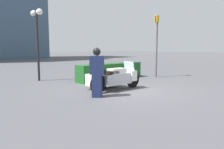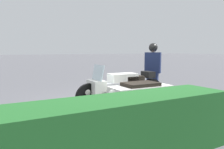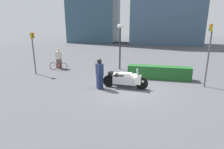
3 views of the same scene
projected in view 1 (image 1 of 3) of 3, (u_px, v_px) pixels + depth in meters
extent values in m
plane|color=#4C4C51|center=(126.00, 90.00, 9.15)|extent=(160.00, 160.00, 0.00)
cylinder|color=black|center=(133.00, 79.00, 9.76)|extent=(0.72, 0.11, 0.72)
cylinder|color=black|center=(98.00, 84.00, 8.47)|extent=(0.72, 0.11, 0.72)
cylinder|color=black|center=(103.00, 82.00, 9.50)|extent=(0.56, 0.11, 0.56)
cube|color=#B7B7BC|center=(117.00, 79.00, 9.10)|extent=(1.40, 0.47, 0.45)
cube|color=silver|center=(117.00, 71.00, 9.06)|extent=(0.77, 0.43, 0.24)
cube|color=black|center=(111.00, 72.00, 8.86)|extent=(0.56, 0.43, 0.12)
cube|color=silver|center=(130.00, 75.00, 9.60)|extent=(0.33, 0.60, 0.44)
cube|color=silver|center=(129.00, 66.00, 9.52)|extent=(0.12, 0.57, 0.40)
sphere|color=white|center=(134.00, 76.00, 9.78)|extent=(0.18, 0.18, 0.18)
cube|color=silver|center=(104.00, 79.00, 9.52)|extent=(1.58, 0.70, 0.50)
sphere|color=silver|center=(115.00, 77.00, 9.96)|extent=(0.48, 0.48, 0.47)
cube|color=black|center=(104.00, 72.00, 9.49)|extent=(0.87, 0.59, 0.09)
cube|color=black|center=(101.00, 72.00, 8.49)|extent=(0.25, 0.40, 0.18)
cube|color=#192347|center=(97.00, 86.00, 7.84)|extent=(0.44, 0.45, 0.83)
cube|color=#192347|center=(97.00, 65.00, 7.75)|extent=(0.54, 0.56, 0.66)
sphere|color=tan|center=(97.00, 53.00, 7.70)|extent=(0.22, 0.22, 0.22)
sphere|color=black|center=(97.00, 52.00, 7.69)|extent=(0.28, 0.28, 0.28)
cube|color=#1E5623|center=(111.00, 71.00, 12.27)|extent=(4.25, 0.79, 0.90)
cylinder|color=black|center=(38.00, 47.00, 11.60)|extent=(0.12, 0.12, 3.58)
cylinder|color=black|center=(37.00, 16.00, 11.40)|extent=(0.05, 0.71, 0.05)
sphere|color=white|center=(34.00, 13.00, 11.64)|extent=(0.33, 0.33, 0.33)
sphere|color=white|center=(39.00, 12.00, 11.12)|extent=(0.33, 0.33, 0.33)
sphere|color=black|center=(36.00, 11.00, 11.37)|extent=(0.12, 0.12, 0.12)
cylinder|color=#4C4C4C|center=(157.00, 50.00, 13.09)|extent=(0.09, 0.09, 3.27)
cube|color=#B79319|center=(157.00, 19.00, 12.84)|extent=(0.19, 0.28, 0.40)
sphere|color=red|center=(156.00, 16.00, 12.79)|extent=(0.11, 0.11, 0.11)
sphere|color=#462D06|center=(156.00, 19.00, 12.80)|extent=(0.11, 0.11, 0.11)
sphere|color=#07350F|center=(156.00, 21.00, 12.82)|extent=(0.11, 0.11, 0.11)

